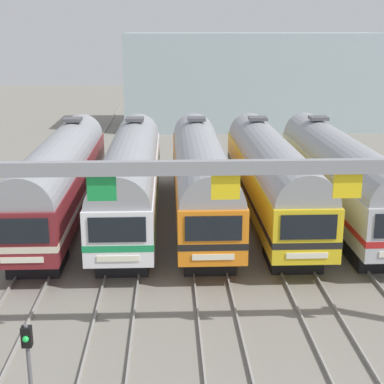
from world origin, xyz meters
The scene contains 10 objects.
ground_plane centered at (0.00, 0.00, 0.00)m, with size 160.00×160.00×0.00m, color gray.
track_bed centered at (0.00, 17.00, 0.07)m, with size 16.77×70.00×0.15m.
commuter_train_maroon centered at (-7.63, 0.00, 2.69)m, with size 2.88×18.06×5.05m.
commuter_train_white centered at (-3.82, 0.00, 2.69)m, with size 2.88×18.06×5.05m.
commuter_train_orange centered at (0.00, 0.00, 2.69)m, with size 2.88×18.06×5.05m.
commuter_train_yellow centered at (3.82, 0.00, 2.69)m, with size 2.88×18.06×5.05m.
commuter_train_stainless centered at (7.63, 0.00, 2.69)m, with size 2.88×18.06×5.05m.
catenary_gantry centered at (0.00, -13.50, 5.21)m, with size 20.51×0.44×6.97m.
yard_signal_mast centered at (-5.73, -16.26, 1.76)m, with size 0.28×0.35×2.50m.
maintenance_building centered at (7.46, 32.28, 4.94)m, with size 27.23×10.00×9.88m, color #9EB2B7.
Camera 1 is at (-1.75, -30.78, 10.36)m, focal length 54.42 mm.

